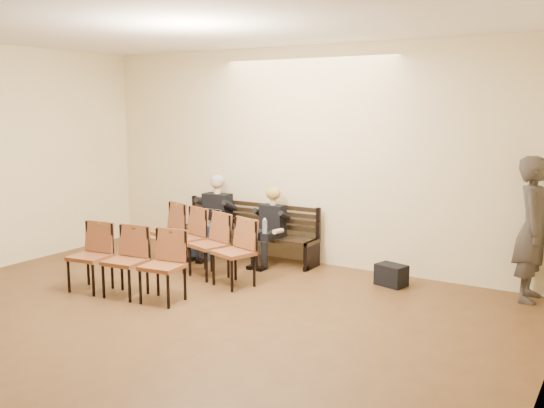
{
  "coord_description": "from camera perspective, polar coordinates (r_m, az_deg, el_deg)",
  "views": [
    {
      "loc": [
        4.6,
        -3.67,
        2.55
      ],
      "look_at": [
        -0.09,
        4.05,
        1.09
      ],
      "focal_mm": 40.0,
      "sensor_mm": 36.0,
      "label": 1
    }
  ],
  "objects": [
    {
      "name": "water_bottle",
      "position": [
        9.52,
        -0.69,
        -2.78
      ],
      "size": [
        0.09,
        0.09,
        0.25
      ],
      "primitive_type": "cylinder",
      "rotation": [
        0.0,
        0.0,
        -0.25
      ],
      "color": "silver",
      "rests_on": "bench"
    },
    {
      "name": "bag",
      "position": [
        8.92,
        11.16,
        -6.58
      ],
      "size": [
        0.48,
        0.39,
        0.31
      ],
      "primitive_type": "cube",
      "rotation": [
        0.0,
        0.0,
        -0.27
      ],
      "color": "black",
      "rests_on": "ground"
    },
    {
      "name": "room_walls",
      "position": [
        6.4,
        -14.79,
        8.75
      ],
      "size": [
        8.02,
        10.01,
        3.51
      ],
      "color": "beige",
      "rests_on": "ground"
    },
    {
      "name": "passerby",
      "position": [
        8.61,
        23.43,
        -1.25
      ],
      "size": [
        0.56,
        0.82,
        2.21
      ],
      "primitive_type": "imported",
      "rotation": [
        0.0,
        0.0,
        1.6
      ],
      "color": "#36312C",
      "rests_on": "ground"
    },
    {
      "name": "seated_man",
      "position": [
        10.41,
        -5.48,
        -1.07
      ],
      "size": [
        0.59,
        0.81,
        1.41
      ],
      "primitive_type": null,
      "color": "black",
      "rests_on": "ground"
    },
    {
      "name": "ground",
      "position": [
        6.41,
        -19.06,
        -14.8
      ],
      "size": [
        10.0,
        10.0,
        0.0
      ],
      "primitive_type": "plane",
      "color": "brown",
      "rests_on": "ground"
    },
    {
      "name": "seated_woman",
      "position": [
        9.82,
        -0.22,
        -2.46
      ],
      "size": [
        0.49,
        0.68,
        1.13
      ],
      "primitive_type": null,
      "color": "black",
      "rests_on": "ground"
    },
    {
      "name": "laptop",
      "position": [
        10.27,
        -6.1,
        -1.96
      ],
      "size": [
        0.37,
        0.31,
        0.25
      ],
      "primitive_type": "cube",
      "rotation": [
        0.0,
        0.0,
        0.14
      ],
      "color": "silver",
      "rests_on": "bench"
    },
    {
      "name": "bench",
      "position": [
        10.28,
        -2.48,
        -3.89
      ],
      "size": [
        2.6,
        0.9,
        0.45
      ],
      "primitive_type": "cube",
      "color": "black",
      "rests_on": "ground"
    },
    {
      "name": "chair_row_front",
      "position": [
        8.44,
        -13.68,
        -5.31
      ],
      "size": [
        1.76,
        0.71,
        0.95
      ],
      "primitive_type": "cube",
      "rotation": [
        0.0,
        0.0,
        0.11
      ],
      "color": "brown",
      "rests_on": "ground"
    },
    {
      "name": "chair_row_back",
      "position": [
        9.4,
        -7.05,
        -3.56
      ],
      "size": [
        2.41,
        1.24,
        0.97
      ],
      "primitive_type": "cube",
      "rotation": [
        0.0,
        0.0,
        -0.32
      ],
      "color": "brown",
      "rests_on": "ground"
    }
  ]
}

